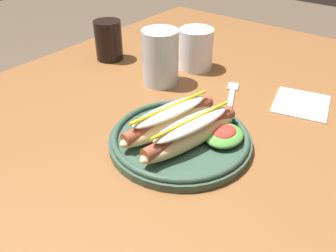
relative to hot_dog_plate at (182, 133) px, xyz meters
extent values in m
cube|color=brown|center=(0.08, 0.06, -0.04)|extent=(1.42, 1.05, 0.04)
cylinder|color=brown|center=(0.70, 0.49, -0.41)|extent=(0.06, 0.06, 0.70)
cylinder|color=#334C3D|center=(0.00, 0.00, -0.02)|extent=(0.28, 0.28, 0.02)
torus|color=#334C3D|center=(0.00, 0.00, -0.01)|extent=(0.27, 0.27, 0.01)
ellipsoid|color=#E0C184|center=(-0.01, -0.03, 0.01)|extent=(0.24, 0.10, 0.04)
cylinder|color=brown|center=(-0.01, -0.03, 0.02)|extent=(0.22, 0.07, 0.03)
ellipsoid|color=silver|center=(-0.01, -0.03, 0.04)|extent=(0.18, 0.08, 0.02)
cylinder|color=yellow|center=(-0.01, -0.03, 0.05)|extent=(0.19, 0.04, 0.01)
ellipsoid|color=#E0C184|center=(0.00, 0.03, 0.01)|extent=(0.24, 0.10, 0.04)
cylinder|color=brown|center=(0.00, 0.03, 0.02)|extent=(0.22, 0.07, 0.03)
ellipsoid|color=silver|center=(0.00, 0.03, 0.04)|extent=(0.18, 0.08, 0.02)
cylinder|color=yellow|center=(0.00, 0.03, 0.05)|extent=(0.19, 0.04, 0.01)
ellipsoid|color=#4C8C38|center=(0.04, -0.07, 0.00)|extent=(0.08, 0.07, 0.02)
ellipsoid|color=red|center=(0.04, -0.07, 0.01)|extent=(0.05, 0.04, 0.01)
cube|color=silver|center=(0.22, 0.01, -0.02)|extent=(0.08, 0.05, 0.00)
cube|color=silver|center=(0.27, 0.04, -0.02)|extent=(0.04, 0.04, 0.00)
cylinder|color=black|center=(0.21, 0.42, 0.03)|extent=(0.08, 0.08, 0.11)
cylinder|color=silver|center=(0.18, 0.20, 0.04)|extent=(0.09, 0.09, 0.14)
cylinder|color=white|center=(0.31, 0.18, 0.03)|extent=(0.09, 0.09, 0.11)
cube|color=white|center=(0.29, -0.13, -0.02)|extent=(0.15, 0.15, 0.00)
camera|label=1|loc=(-0.46, -0.33, 0.40)|focal=38.18mm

